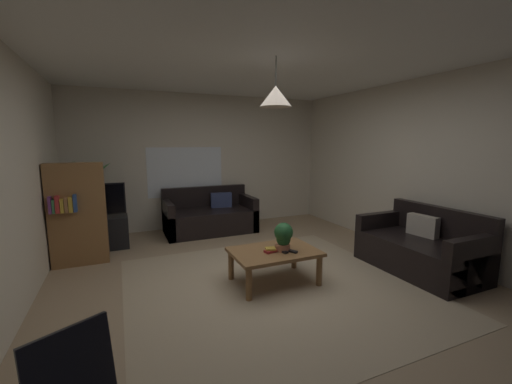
% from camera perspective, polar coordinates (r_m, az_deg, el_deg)
% --- Properties ---
extents(floor, '(4.96, 5.72, 0.02)m').
position_cam_1_polar(floor, '(4.01, 1.78, -15.76)').
color(floor, '#9E8466').
rests_on(floor, ground).
extents(rug, '(3.22, 3.15, 0.01)m').
position_cam_1_polar(rug, '(3.84, 3.11, -16.69)').
color(rug, tan).
rests_on(rug, ground).
extents(wall_back, '(5.08, 0.06, 2.59)m').
position_cam_1_polar(wall_back, '(6.39, -9.38, 5.47)').
color(wall_back, beige).
rests_on(wall_back, ground).
extents(wall_right, '(0.06, 5.72, 2.59)m').
position_cam_1_polar(wall_right, '(5.25, 27.50, 3.88)').
color(wall_right, beige).
rests_on(wall_right, ground).
extents(ceiling, '(4.96, 5.72, 0.02)m').
position_cam_1_polar(ceiling, '(3.77, 1.99, 23.32)').
color(ceiling, white).
extents(window_pane, '(1.44, 0.01, 0.95)m').
position_cam_1_polar(window_pane, '(6.29, -12.57, 3.56)').
color(window_pane, white).
extents(couch_under_window, '(1.64, 0.85, 0.82)m').
position_cam_1_polar(couch_under_window, '(6.03, -8.33, -4.53)').
color(couch_under_window, black).
rests_on(couch_under_window, ground).
extents(couch_right_side, '(0.85, 1.46, 0.82)m').
position_cam_1_polar(couch_right_side, '(4.72, 27.54, -9.24)').
color(couch_right_side, black).
rests_on(couch_right_side, ground).
extents(coffee_table, '(1.01, 0.70, 0.40)m').
position_cam_1_polar(coffee_table, '(3.83, 3.31, -11.28)').
color(coffee_table, olive).
rests_on(coffee_table, ground).
extents(book_on_table_0, '(0.15, 0.11, 0.03)m').
position_cam_1_polar(book_on_table_0, '(3.74, 2.63, -10.59)').
color(book_on_table_0, '#B22D2D').
rests_on(book_on_table_0, coffee_table).
extents(book_on_table_1, '(0.14, 0.13, 0.02)m').
position_cam_1_polar(book_on_table_1, '(3.74, 2.69, -10.17)').
color(book_on_table_1, gold).
rests_on(book_on_table_1, coffee_table).
extents(remote_on_table_0, '(0.11, 0.17, 0.02)m').
position_cam_1_polar(remote_on_table_0, '(3.77, 6.33, -10.52)').
color(remote_on_table_0, black).
rests_on(remote_on_table_0, coffee_table).
extents(remote_on_table_1, '(0.08, 0.17, 0.02)m').
position_cam_1_polar(remote_on_table_1, '(3.76, 4.77, -10.57)').
color(remote_on_table_1, black).
rests_on(remote_on_table_1, coffee_table).
extents(potted_plant_on_table, '(0.22, 0.22, 0.33)m').
position_cam_1_polar(potted_plant_on_table, '(3.76, 4.96, -7.92)').
color(potted_plant_on_table, '#B77051').
rests_on(potted_plant_on_table, coffee_table).
extents(tv_stand, '(0.90, 0.44, 0.50)m').
position_cam_1_polar(tv_stand, '(5.60, -26.65, -6.70)').
color(tv_stand, black).
rests_on(tv_stand, ground).
extents(tv, '(0.87, 0.16, 0.54)m').
position_cam_1_polar(tv, '(5.47, -27.04, -1.41)').
color(tv, black).
rests_on(tv, tv_stand).
extents(potted_palm_corner, '(0.73, 0.82, 1.46)m').
position_cam_1_polar(potted_palm_corner, '(6.03, -27.34, -2.20)').
color(potted_palm_corner, '#B77051').
rests_on(potted_palm_corner, ground).
extents(bookshelf_corner, '(0.70, 0.31, 1.40)m').
position_cam_1_polar(bookshelf_corner, '(4.92, -29.52, -3.49)').
color(bookshelf_corner, olive).
rests_on(bookshelf_corner, ground).
extents(pendant_lamp, '(0.36, 0.36, 0.54)m').
position_cam_1_polar(pendant_lamp, '(3.64, 3.58, 16.86)').
color(pendant_lamp, black).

